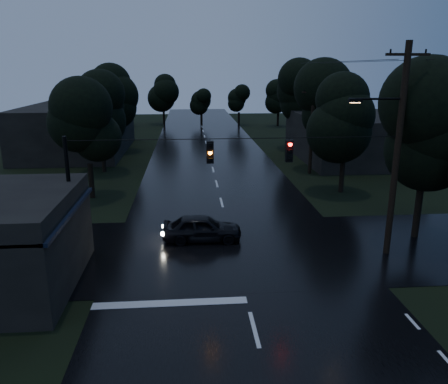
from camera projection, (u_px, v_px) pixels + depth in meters
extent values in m
cube|color=black|center=(213.00, 170.00, 39.25)|extent=(12.00, 120.00, 0.02)
cube|color=black|center=(234.00, 250.00, 21.99)|extent=(60.00, 9.00, 0.02)
cube|color=black|center=(70.00, 212.00, 17.69)|extent=(0.30, 7.00, 0.15)
cylinder|color=black|center=(47.00, 285.00, 15.26)|extent=(0.10, 0.10, 3.00)
cylinder|color=black|center=(85.00, 226.00, 21.01)|extent=(0.10, 0.10, 3.00)
cube|color=#FFCB66|center=(61.00, 242.00, 16.44)|extent=(0.06, 1.60, 0.50)
cube|color=#FFCB66|center=(78.00, 219.00, 19.03)|extent=(0.06, 1.20, 0.50)
cube|color=black|center=(350.00, 137.00, 43.58)|extent=(10.00, 14.00, 4.40)
cube|color=black|center=(78.00, 129.00, 47.04)|extent=(10.00, 16.00, 5.00)
cylinder|color=black|center=(397.00, 154.00, 20.25)|extent=(0.30, 0.30, 10.00)
cube|color=black|center=(408.00, 54.00, 19.05)|extent=(2.00, 0.12, 0.12)
cylinder|color=black|center=(379.00, 99.00, 19.48)|extent=(2.20, 0.10, 0.10)
cube|color=black|center=(355.00, 100.00, 19.41)|extent=(0.60, 0.25, 0.18)
cube|color=#FFB266|center=(355.00, 102.00, 19.44)|extent=(0.45, 0.18, 0.03)
cylinder|color=black|center=(312.00, 130.00, 36.95)|extent=(0.30, 0.30, 7.50)
cube|color=black|center=(314.00, 92.00, 36.09)|extent=(2.00, 0.12, 0.12)
cylinder|color=black|center=(71.00, 203.00, 19.62)|extent=(0.18, 0.18, 6.00)
cylinder|color=black|center=(237.00, 139.00, 19.44)|extent=(15.00, 0.03, 0.03)
cube|color=black|center=(210.00, 152.00, 19.51)|extent=(0.32, 0.25, 1.00)
sphere|color=orange|center=(210.00, 153.00, 19.37)|extent=(0.18, 0.18, 0.18)
cube|color=black|center=(289.00, 151.00, 19.80)|extent=(0.32, 0.25, 1.00)
sphere|color=#FF0C07|center=(290.00, 152.00, 19.65)|extent=(0.18, 0.18, 0.18)
cylinder|color=black|center=(417.00, 212.00, 23.36)|extent=(0.36, 0.36, 2.80)
sphere|color=black|center=(425.00, 149.00, 22.42)|extent=(4.48, 4.48, 4.48)
sphere|color=black|center=(428.00, 126.00, 22.09)|extent=(4.48, 4.48, 4.48)
sphere|color=black|center=(432.00, 102.00, 21.77)|extent=(4.48, 4.48, 4.48)
cylinder|color=black|center=(91.00, 181.00, 30.53)|extent=(0.36, 0.36, 2.45)
sphere|color=black|center=(88.00, 139.00, 29.72)|extent=(3.92, 3.92, 3.92)
sphere|color=black|center=(86.00, 123.00, 29.43)|extent=(3.92, 3.92, 3.92)
sphere|color=black|center=(85.00, 107.00, 29.14)|extent=(3.92, 3.92, 3.92)
cylinder|color=black|center=(103.00, 157.00, 38.13)|extent=(0.36, 0.36, 2.62)
sphere|color=black|center=(101.00, 121.00, 37.26)|extent=(4.20, 4.20, 4.20)
sphere|color=black|center=(100.00, 107.00, 36.95)|extent=(4.20, 4.20, 4.20)
sphere|color=black|center=(99.00, 94.00, 36.64)|extent=(4.20, 4.20, 4.20)
cylinder|color=black|center=(115.00, 139.00, 47.64)|extent=(0.36, 0.36, 2.80)
sphere|color=black|center=(112.00, 107.00, 46.71)|extent=(4.48, 4.48, 4.48)
sphere|color=black|center=(112.00, 96.00, 46.38)|extent=(4.48, 4.48, 4.48)
sphere|color=black|center=(111.00, 84.00, 46.05)|extent=(4.48, 4.48, 4.48)
cylinder|color=black|center=(342.00, 175.00, 31.93)|extent=(0.36, 0.36, 2.62)
sphere|color=black|center=(345.00, 131.00, 31.05)|extent=(4.20, 4.20, 4.20)
sphere|color=black|center=(346.00, 115.00, 30.75)|extent=(4.20, 4.20, 4.20)
sphere|color=black|center=(348.00, 99.00, 30.44)|extent=(4.20, 4.20, 4.20)
cylinder|color=black|center=(318.00, 153.00, 39.62)|extent=(0.36, 0.36, 2.80)
sphere|color=black|center=(321.00, 115.00, 38.69)|extent=(4.48, 4.48, 4.48)
sphere|color=black|center=(321.00, 101.00, 38.36)|extent=(4.48, 4.48, 4.48)
sphere|color=black|center=(322.00, 87.00, 38.03)|extent=(4.48, 4.48, 4.48)
cylinder|color=black|center=(298.00, 135.00, 49.23)|extent=(0.36, 0.36, 2.97)
sphere|color=black|center=(299.00, 103.00, 48.24)|extent=(4.76, 4.76, 4.76)
sphere|color=black|center=(300.00, 91.00, 47.89)|extent=(4.76, 4.76, 4.76)
sphere|color=black|center=(301.00, 79.00, 47.54)|extent=(4.76, 4.76, 4.76)
imported|color=black|center=(202.00, 228.00, 23.01)|extent=(4.18, 1.78, 1.41)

